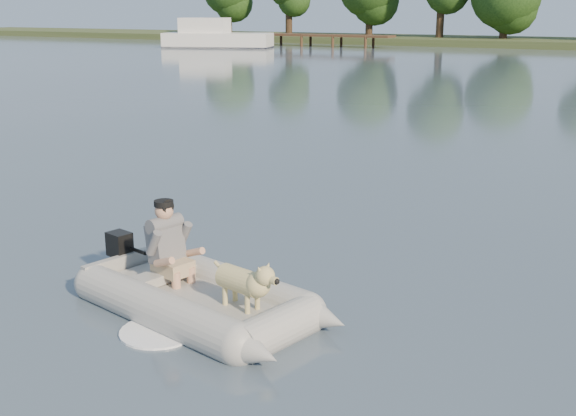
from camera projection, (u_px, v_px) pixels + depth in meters
The scene contains 7 objects.
water at pixel (217, 307), 8.27m from camera, with size 160.00×160.00×0.00m, color slate.
dock at pixel (296, 40), 64.11m from camera, with size 18.00×2.00×1.04m, color #4C331E, non-canonical shape.
dinghy at pixel (200, 267), 8.00m from camera, with size 4.38×3.22×1.27m, color #A4A49F, non-canonical shape.
man at pixel (166, 240), 8.40m from camera, with size 0.66×0.56×0.98m, color slate, non-canonical shape.
dog at pixel (241, 284), 7.68m from camera, with size 0.85×0.30×0.56m, color tan, non-canonical shape.
outboard_motor at pixel (120, 258), 9.04m from camera, with size 0.38×0.26×0.72m, color black, non-canonical shape.
cabin_cruiser at pixel (218, 33), 60.57m from camera, with size 9.43×3.37×2.92m, color white, non-canonical shape.
Camera 1 is at (4.32, -6.37, 3.32)m, focal length 45.00 mm.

